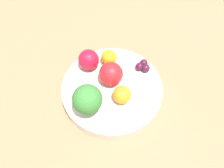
% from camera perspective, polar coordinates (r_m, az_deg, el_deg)
% --- Properties ---
extents(ground_plane, '(6.00, 6.00, 0.00)m').
position_cam_1_polar(ground_plane, '(0.51, -0.00, -3.68)').
color(ground_plane, gray).
extents(table_surface, '(1.20, 1.20, 0.02)m').
position_cam_1_polar(table_surface, '(0.50, -0.00, -3.13)').
color(table_surface, '#936D4C').
rests_on(table_surface, ground_plane).
extents(bowl, '(0.21, 0.21, 0.03)m').
position_cam_1_polar(bowl, '(0.48, -0.00, -1.64)').
color(bowl, silver).
rests_on(bowl, table_surface).
extents(broccoli, '(0.06, 0.06, 0.07)m').
position_cam_1_polar(broccoli, '(0.40, -6.44, -4.06)').
color(broccoli, '#99C17A').
rests_on(broccoli, bowl).
extents(apple_red, '(0.05, 0.05, 0.05)m').
position_cam_1_polar(apple_red, '(0.45, -0.27, 2.68)').
color(apple_red, red).
rests_on(apple_red, bowl).
extents(apple_green, '(0.05, 0.05, 0.05)m').
position_cam_1_polar(apple_green, '(0.48, -6.09, 6.31)').
color(apple_green, '#B7142D').
rests_on(apple_green, bowl).
extents(orange_front, '(0.03, 0.03, 0.03)m').
position_cam_1_polar(orange_front, '(0.49, -0.79, 7.01)').
color(orange_front, orange).
rests_on(orange_front, bowl).
extents(orange_back, '(0.04, 0.04, 0.04)m').
position_cam_1_polar(orange_back, '(0.43, 2.66, -2.81)').
color(orange_back, orange).
rests_on(orange_back, bowl).
extents(grape_cluster, '(0.03, 0.03, 0.02)m').
position_cam_1_polar(grape_cluster, '(0.49, 8.09, 4.68)').
color(grape_cluster, '#47142D').
rests_on(grape_cluster, bowl).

